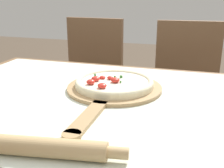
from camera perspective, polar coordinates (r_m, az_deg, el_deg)
name	(u,v)px	position (r m, az deg, el deg)	size (l,w,h in m)	color
dining_table	(90,127)	(1.00, -4.41, -8.66)	(1.23, 0.92, 0.72)	brown
towel_cloth	(90,98)	(0.95, -4.56, -2.87)	(1.15, 0.84, 0.00)	silver
pizza_peel	(112,90)	(1.00, 0.05, -1.25)	(0.34, 0.57, 0.01)	tan
pizza	(114,83)	(1.02, 0.43, 0.24)	(0.28, 0.28, 0.04)	beige
rolling_pin	(37,147)	(0.64, -15.00, -12.20)	(0.40, 0.09, 0.04)	tan
chair_left	(90,78)	(1.83, -4.47, 1.13)	(0.42, 0.42, 0.90)	brown
chair_right	(186,87)	(1.71, 14.78, -0.66)	(0.43, 0.43, 0.90)	brown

